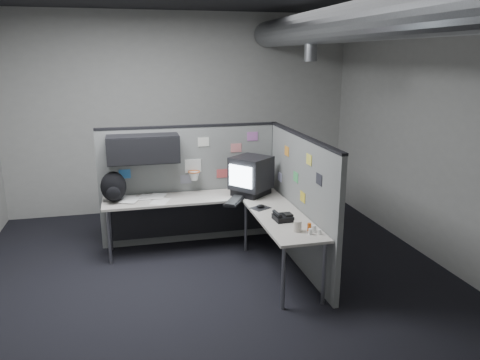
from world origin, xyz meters
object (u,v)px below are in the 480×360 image
object	(u,v)px
desk	(215,211)
keyboard	(234,201)
monitor	(251,175)
backpack	(114,187)
phone	(282,217)

from	to	relation	value
desk	keyboard	bearing A→B (deg)	-19.54
desk	monitor	distance (m)	0.68
desk	backpack	bearing A→B (deg)	166.17
monitor	backpack	world-z (taller)	monitor
desk	phone	world-z (taller)	phone
keyboard	backpack	size ratio (longest dim) A/B	1.19
keyboard	phone	bearing A→B (deg)	-78.83
monitor	phone	bearing A→B (deg)	-80.47
desk	backpack	size ratio (longest dim) A/B	5.94
desk	phone	size ratio (longest dim) A/B	10.34
keyboard	phone	world-z (taller)	phone
desk	keyboard	world-z (taller)	keyboard
phone	backpack	world-z (taller)	backpack
keyboard	phone	xyz separation A→B (m)	(0.38, -0.77, 0.02)
monitor	backpack	xyz separation A→B (m)	(-1.76, 0.10, -0.07)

